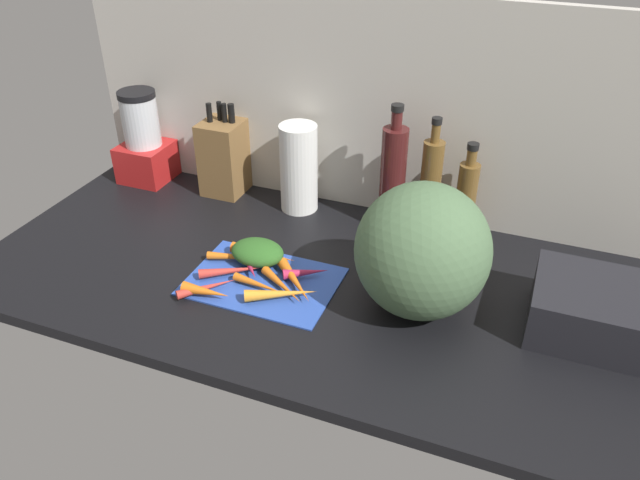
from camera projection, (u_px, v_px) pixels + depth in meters
ground_plane at (317, 280)px, 155.19cm from camera, size 170.00×80.00×3.00cm
wall_back at (369, 107)px, 168.41cm from camera, size 170.00×3.00×60.00cm
cutting_board at (263, 281)px, 151.69cm from camera, size 35.70×25.09×0.80cm
carrot_0 at (259, 285)px, 147.89cm from camera, size 14.14×3.96×2.08cm
carrot_1 at (263, 254)px, 158.38cm from camera, size 17.38×2.88×2.80cm
carrot_2 at (282, 285)px, 147.57cm from camera, size 14.23×10.42×2.21cm
carrot_3 at (233, 270)px, 152.60cm from camera, size 15.46×10.91×2.38cm
carrot_4 at (206, 292)px, 144.92cm from camera, size 11.75×3.86×3.00cm
carrot_5 at (295, 281)px, 148.60cm from camera, size 14.20×14.17×2.76cm
carrot_6 at (306, 272)px, 151.72cm from camera, size 10.83×7.92×2.58cm
carrot_7 at (281, 294)px, 144.31cm from camera, size 16.33×10.30×2.92cm
carrot_8 at (242, 257)px, 157.80cm from camera, size 17.37×6.80×2.04cm
carrot_9 at (248, 263)px, 154.78cm from camera, size 11.27×12.13×3.15cm
carrot_10 at (207, 287)px, 147.01cm from camera, size 11.35×11.94×2.15cm
carrot_greens_pile at (257, 252)px, 156.30cm from camera, size 13.60×10.47×5.76cm
winter_squash at (422, 251)px, 135.63cm from camera, size 29.80×29.64×30.78cm
knife_block at (225, 156)px, 185.86cm from camera, size 11.69×13.19×27.71cm
blender_appliance at (144, 142)px, 192.14cm from camera, size 14.62×14.62×28.49cm
paper_towel_roll at (299, 168)px, 175.92cm from camera, size 10.63×10.63×25.48cm
bottle_0 at (393, 177)px, 165.70cm from camera, size 6.90×6.90×35.36cm
bottle_1 at (430, 186)px, 164.18cm from camera, size 5.57×5.57×32.95cm
bottle_2 at (466, 197)px, 164.38cm from camera, size 5.38×5.38×26.72cm
dish_rack at (604, 313)px, 133.12cm from camera, size 29.80×22.73×11.45cm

